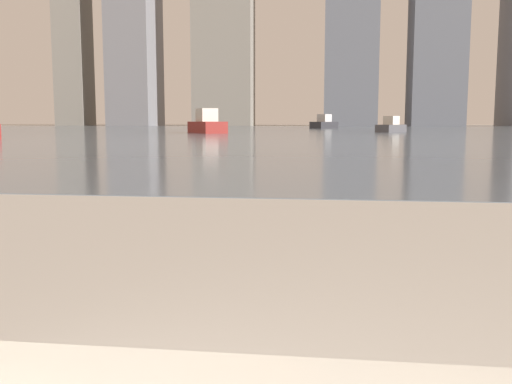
# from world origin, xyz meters

# --- Properties ---
(harbor_water) EXTENTS (180.00, 110.00, 0.01)m
(harbor_water) POSITION_xyz_m (0.00, 62.00, 0.01)
(harbor_water) COLOR slate
(harbor_water) RESTS_ON ground_plane
(harbor_boat_0) EXTENTS (3.76, 5.14, 1.84)m
(harbor_boat_0) POSITION_xyz_m (-0.44, 76.13, 0.66)
(harbor_boat_0) COLOR #2D2D33
(harbor_boat_0) RESTS_ON harbor_water
(harbor_boat_1) EXTENTS (4.06, 5.36, 1.93)m
(harbor_boat_1) POSITION_xyz_m (-9.32, 44.65, 0.69)
(harbor_boat_1) COLOR maroon
(harbor_boat_1) RESTS_ON harbor_water
(harbor_boat_2) EXTENTS (2.92, 3.80, 1.37)m
(harbor_boat_2) POSITION_xyz_m (5.56, 50.47, 0.49)
(harbor_boat_2) COLOR #4C4C51
(harbor_boat_2) RESTS_ON harbor_water
(skyline_tower_4) EXTENTS (10.17, 10.26, 41.06)m
(skyline_tower_4) POSITION_xyz_m (20.81, 118.00, 20.53)
(skyline_tower_4) COLOR slate
(skyline_tower_4) RESTS_ON ground_plane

